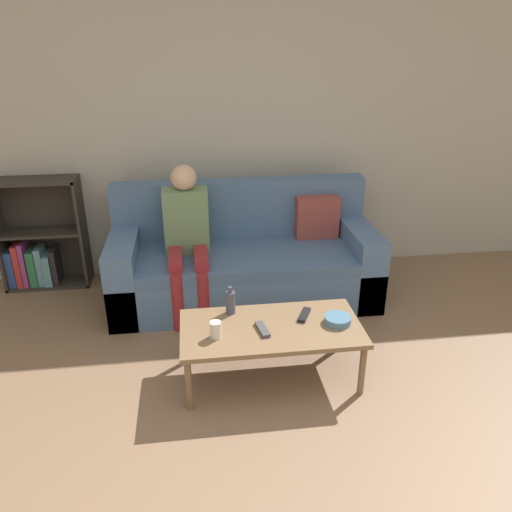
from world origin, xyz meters
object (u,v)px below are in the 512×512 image
coffee_table (271,331)px  person_adult (187,229)px  tv_remote_0 (262,329)px  tv_remote_1 (304,315)px  bottle (230,302)px  cup_near (216,330)px  bookshelf (40,244)px  couch (245,263)px  snack_bowl (338,320)px

coffee_table → person_adult: bearing=116.0°
tv_remote_0 → tv_remote_1: (0.29, 0.13, 0.00)m
coffee_table → bottle: 0.33m
cup_near → bottle: 0.30m
cup_near → coffee_table: bearing=12.2°
bookshelf → couch: bearing=-15.1°
tv_remote_0 → bookshelf: bearing=126.4°
snack_bowl → tv_remote_1: bearing=151.1°
couch → cup_near: bearing=-104.6°
bookshelf → bottle: size_ratio=5.08×
couch → cup_near: (-0.31, -1.19, 0.12)m
couch → cup_near: size_ratio=20.14×
bookshelf → snack_bowl: (2.19, -1.59, 0.03)m
couch → bookshelf: bearing=164.9°
tv_remote_0 → snack_bowl: 0.48m
couch → bottle: couch is taller
tv_remote_0 → bottle: bottle is taller
coffee_table → person_adult: size_ratio=0.98×
coffee_table → snack_bowl: size_ratio=6.70×
couch → snack_bowl: size_ratio=12.65×
cup_near → tv_remote_1: bearing=16.0°
tv_remote_1 → coffee_table: bearing=-132.1°
bookshelf → tv_remote_1: size_ratio=5.49×
coffee_table → tv_remote_1: size_ratio=6.46×
bookshelf → tv_remote_0: size_ratio=5.42×
cup_near → tv_remote_1: size_ratio=0.61×
cup_near → tv_remote_1: (0.58, 0.17, -0.04)m
cup_near → snack_bowl: (0.77, 0.06, -0.03)m
cup_near → tv_remote_0: 0.29m
coffee_table → tv_remote_1: tv_remote_1 is taller
cup_near → snack_bowl: cup_near is taller
cup_near → tv_remote_0: size_ratio=0.60×
tv_remote_1 → snack_bowl: snack_bowl is taller
bookshelf → bottle: 2.06m
bottle → tv_remote_1: bearing=-13.2°
couch → cup_near: 1.23m
bookshelf → snack_bowl: 2.71m
couch → bookshelf: (-1.73, 0.47, 0.07)m
cup_near → snack_bowl: bearing=4.5°
coffee_table → tv_remote_0: 0.09m
couch → tv_remote_1: (0.27, -1.02, 0.08)m
coffee_table → snack_bowl: bearing=-2.0°
person_adult → cup_near: person_adult is taller
bookshelf → bottle: (1.53, -1.38, 0.09)m
couch → person_adult: bearing=-168.6°
bookshelf → bottle: bearing=-42.0°
bookshelf → cup_near: size_ratio=9.05×
cup_near → bottle: bearing=67.5°
tv_remote_0 → couch: bearing=78.8°
person_adult → tv_remote_1: 1.21m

